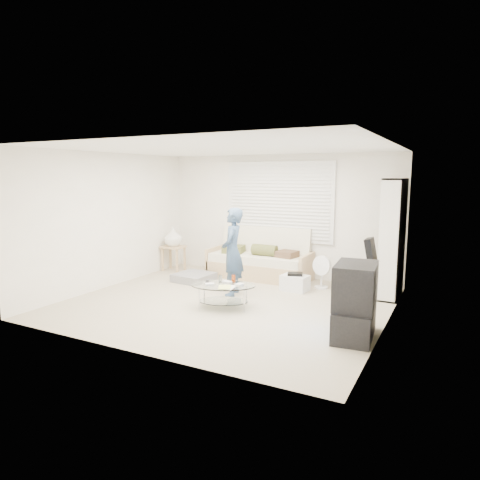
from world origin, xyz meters
The scene contains 13 objects.
ground centered at (0.00, 0.00, 0.00)m, with size 5.00×5.00×0.00m, color tan.
room_shell centered at (0.00, 0.48, 1.63)m, with size 5.02×4.52×2.51m.
window_blinds centered at (0.00, 2.20, 1.55)m, with size 2.32×0.08×1.62m.
futon_sofa centered at (-0.26, 1.87, 0.34)m, with size 2.10×0.85×1.03m.
grey_floor_pillow centered at (-1.30, 0.99, 0.08)m, with size 0.68×0.68×0.15m, color slate.
side_table centered at (-2.22, 1.58, 0.71)m, with size 0.48×0.39×0.95m.
bookshelf centered at (2.32, 1.64, 1.02)m, with size 0.32×0.86×2.04m.
guitar_case centered at (2.02, 1.65, 0.44)m, with size 0.36×0.37×0.98m.
floor_fan centered at (1.11, 1.64, 0.36)m, with size 0.39×0.25×0.62m.
storage_bin centered at (0.73, 1.24, 0.15)m, with size 0.51×0.39×0.33m.
tv_unit centered at (2.20, -0.54, 0.47)m, with size 0.56×0.93×0.97m.
coffee_table centered at (0.09, -0.25, 0.31)m, with size 1.18×0.97×0.50m.
standing_person centered at (-0.15, 0.49, 0.77)m, with size 0.56×0.37×1.53m, color #374A6F.
Camera 1 is at (3.33, -5.94, 2.08)m, focal length 32.00 mm.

